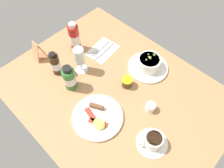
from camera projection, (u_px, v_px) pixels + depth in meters
ground_plane at (114, 93)px, 107.50cm from camera, size 110.00×84.00×3.00cm
porridge_bowl at (148, 64)px, 111.81cm from camera, size 21.66×21.66×8.40cm
cutlery_setting at (102, 50)px, 121.62cm from camera, size 14.63×18.81×0.90cm
coffee_cup at (153, 141)px, 88.81cm from camera, size 13.82×13.82×6.83cm
creamer_jug at (150, 107)px, 98.75cm from camera, size 5.38×5.02×4.90cm
wine_glass at (79, 57)px, 105.70cm from camera, size 6.65×6.65×15.60cm
jam_jar at (127, 82)px, 106.19cm from camera, size 5.48×5.48×5.23cm
sauce_bottle_red at (75, 38)px, 115.73cm from camera, size 5.91×5.91×18.36cm
sauce_bottle_green at (69, 78)px, 102.63cm from camera, size 6.42×6.42×14.88cm
sauce_bottle_brown at (55, 64)px, 107.70cm from camera, size 5.13×5.13×14.51cm
breakfast_plate at (98, 117)px, 97.28cm from camera, size 23.82×23.82×3.70cm
menu_card at (38, 51)px, 114.09cm from camera, size 5.28×6.88×11.54cm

